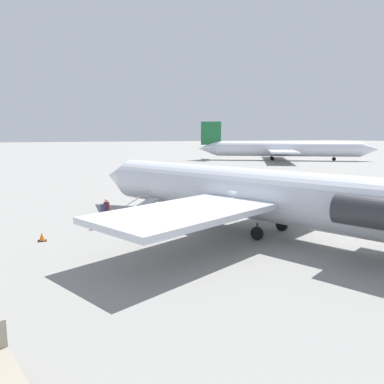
{
  "coord_description": "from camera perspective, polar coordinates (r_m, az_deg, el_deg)",
  "views": [
    {
      "loc": [
        -18.74,
        11.51,
        5.57
      ],
      "look_at": [
        2.51,
        2.02,
        2.02
      ],
      "focal_mm": 35.0,
      "sensor_mm": 36.0,
      "label": 1
    }
  ],
  "objects": [
    {
      "name": "ground_plane",
      "position": [
        22.69,
        7.3,
        -5.6
      ],
      "size": [
        600.0,
        600.0,
        0.0
      ],
      "primitive_type": "plane",
      "color": "gray"
    },
    {
      "name": "airplane_main",
      "position": [
        21.7,
        9.46,
        -0.16
      ],
      "size": [
        26.54,
        20.45,
        7.58
      ],
      "rotation": [
        0.0,
        0.0,
        0.4
      ],
      "color": "silver",
      "rests_on": "ground"
    },
    {
      "name": "airplane_taxiing_distant",
      "position": [
        85.53,
        13.72,
        6.42
      ],
      "size": [
        27.55,
        34.8,
        8.56
      ],
      "rotation": [
        0.0,
        0.0,
        4.14
      ],
      "color": "silver",
      "rests_on": "ground"
    },
    {
      "name": "boarding_stairs",
      "position": [
        24.12,
        -10.46,
        -3.86
      ],
      "size": [
        2.5,
        4.1,
        1.83
      ],
      "rotation": [
        0.0,
        0.0,
        -1.17
      ],
      "color": "#B2B2B7",
      "rests_on": "ground"
    },
    {
      "name": "passenger",
      "position": [
        23.47,
        -12.95,
        -2.76
      ],
      "size": [
        0.45,
        0.57,
        1.74
      ],
      "rotation": [
        0.0,
        0.0,
        -1.17
      ],
      "color": "#23232D",
      "rests_on": "ground"
    },
    {
      "name": "traffic_cone_near_stairs",
      "position": [
        21.5,
        -21.89,
        -6.39
      ],
      "size": [
        0.43,
        0.43,
        0.47
      ],
      "color": "black",
      "rests_on": "ground"
    }
  ]
}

